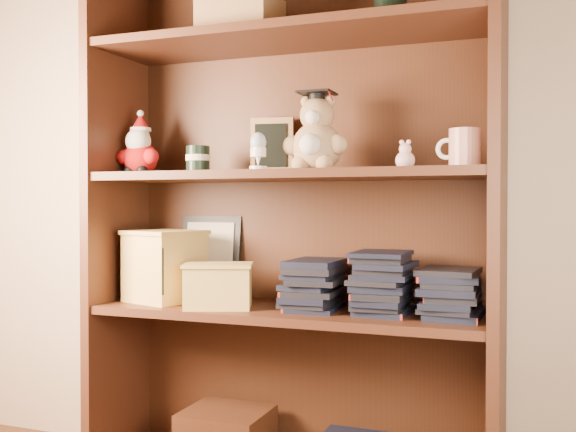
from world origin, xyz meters
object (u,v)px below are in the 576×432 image
bookcase (293,229)px  treats_box (165,265)px  grad_teddy_bear (316,140)px  teacher_mug (464,148)px

bookcase → treats_box: 0.43m
grad_teddy_bear → teacher_mug: bearing=1.0°
bookcase → teacher_mug: (0.50, -0.05, 0.22)m
grad_teddy_bear → treats_box: (-0.50, 0.01, -0.38)m
bookcase → teacher_mug: bookcase is taller
grad_teddy_bear → treats_box: 0.63m
grad_teddy_bear → teacher_mug: (0.41, 0.01, -0.04)m
grad_teddy_bear → teacher_mug: 0.41m
bookcase → treats_box: (-0.41, -0.05, -0.12)m
treats_box → teacher_mug: bearing=0.1°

